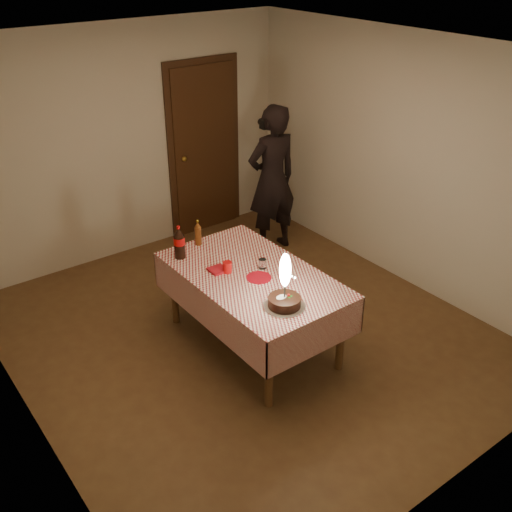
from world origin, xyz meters
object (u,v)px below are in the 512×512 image
Objects in this scene: red_plate at (259,278)px; clear_cup at (263,264)px; cola_bottle at (179,243)px; photographer at (272,179)px; birthday_cake at (285,293)px; red_cup at (227,267)px; dining_table at (253,284)px; amber_bottle_left at (198,233)px.

red_plate is 0.18m from clear_cup.
photographer is at bearing 24.80° from cola_bottle.
birthday_cake reaches higher than cola_bottle.
photographer reaches higher than red_cup.
clear_cup reaches higher than red_plate.
red_cup is at bearing 135.94° from dining_table.
red_cup is (-0.05, 0.72, -0.07)m from birthday_cake.
birthday_cake is at bearing -111.62° from clear_cup.
red_plate is at bearing -131.50° from photographer.
dining_table is 0.20m from clear_cup.
birthday_cake is at bearing -78.38° from cola_bottle.
red_cup is 1.96m from photographer.
dining_table is 19.11× the size of clear_cup.
dining_table is 6.75× the size of amber_bottle_left.
amber_bottle_left is 0.15× the size of photographer.
cola_bottle reaches higher than dining_table.
birthday_cake reaches higher than red_plate.
birthday_cake reaches higher than red_cup.
amber_bottle_left reaches higher than red_cup.
birthday_cake is 0.50m from red_plate.
photographer is at bearing 54.03° from birthday_cake.
birthday_cake is 0.27× the size of photographer.
amber_bottle_left reaches higher than dining_table.
red_plate is 0.30m from red_cup.
photographer is at bearing 49.12° from clear_cup.
red_plate is 0.86× the size of amber_bottle_left.
cola_bottle is (-0.35, 0.73, 0.15)m from red_plate.
clear_cup is 0.35× the size of amber_bottle_left.
photographer reaches higher than cola_bottle.
red_cup is 0.31× the size of cola_bottle.
photographer reaches higher than clear_cup.
red_cup is (-0.16, 0.25, 0.05)m from red_plate.
dining_table is at bearing -44.06° from red_cup.
birthday_cake is at bearing -100.59° from dining_table.
amber_bottle_left is at bearing 95.40° from red_plate.
red_cup is 0.06× the size of photographer.
dining_table is at bearing -133.27° from photographer.
cola_bottle is at bearing 101.62° from birthday_cake.
photographer is (1.50, 1.26, 0.07)m from red_cup.
amber_bottle_left reaches higher than red_plate.
red_plate is at bearing -84.60° from amber_bottle_left.
birthday_cake is (-0.11, -0.57, 0.22)m from dining_table.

